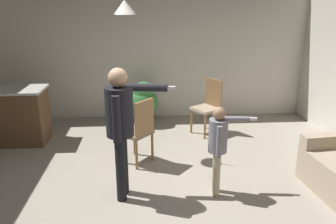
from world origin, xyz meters
name	(u,v)px	position (x,y,z in m)	size (l,w,h in m)	color
ground	(158,197)	(0.00, 0.00, 0.00)	(7.68, 7.68, 0.00)	#9E9384
wall_back	(151,52)	(0.00, 3.20, 1.35)	(6.40, 0.10, 2.70)	silver
kitchen_counter	(9,116)	(-2.45, 1.91, 0.48)	(1.26, 0.66, 0.95)	brown
person_adult	(121,120)	(-0.42, 0.05, 1.01)	(0.82, 0.47, 1.62)	black
person_child	(219,141)	(0.74, 0.03, 0.71)	(0.61, 0.33, 1.15)	tan
dining_chair_by_counter	(209,104)	(1.01, 2.13, 0.55)	(0.58, 0.58, 1.00)	olive
dining_chair_near_wall	(139,129)	(-0.24, 0.96, 0.55)	(0.59, 0.59, 1.00)	olive
potted_plant_corner	(144,101)	(-0.17, 2.69, 0.47)	(0.56, 0.56, 0.86)	#4C4742
ceiling_light_pendant	(125,7)	(-0.40, 1.34, 2.25)	(0.32, 0.32, 0.55)	silver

